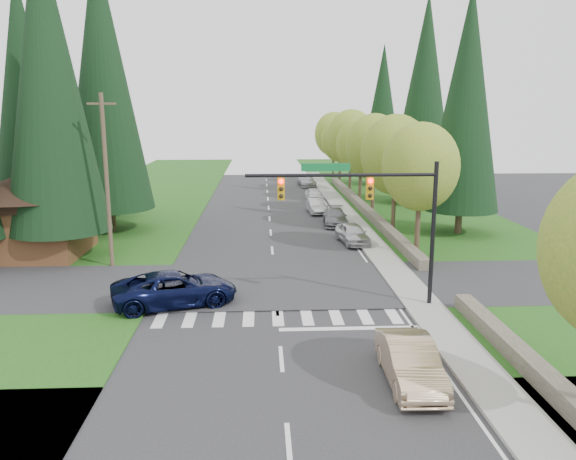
{
  "coord_description": "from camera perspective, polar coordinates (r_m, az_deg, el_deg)",
  "views": [
    {
      "loc": [
        -0.68,
        -20.36,
        9.03
      ],
      "look_at": [
        0.72,
        8.78,
        2.8
      ],
      "focal_mm": 35.0,
      "sensor_mm": 36.0,
      "label": 1
    }
  ],
  "objects": [
    {
      "name": "parked_car_d",
      "position": [
        57.23,
        2.66,
        3.62
      ],
      "size": [
        1.74,
        3.85,
        1.28
      ],
      "primitive_type": "imported",
      "rotation": [
        0.0,
        0.0,
        0.06
      ],
      "color": "silver",
      "rests_on": "ground"
    },
    {
      "name": "traffic_signal",
      "position": [
        25.68,
        8.64,
        2.85
      ],
      "size": [
        8.7,
        0.37,
        6.8
      ],
      "color": "black",
      "rests_on": "ground"
    },
    {
      "name": "decid_tree_5",
      "position": [
        70.13,
        5.33,
        9.15
      ],
      "size": [
        4.8,
        4.8,
        8.3
      ],
      "color": "#38281C",
      "rests_on": "ground"
    },
    {
      "name": "sidewalk_east",
      "position": [
        43.95,
        7.24,
        0.19
      ],
      "size": [
        1.8,
        80.0,
        0.13
      ],
      "primitive_type": "cube",
      "color": "gray",
      "rests_on": "ground"
    },
    {
      "name": "conifer_e_a",
      "position": [
        42.95,
        17.67,
        12.52
      ],
      "size": [
        5.44,
        5.44,
        17.8
      ],
      "color": "#38281C",
      "rests_on": "ground"
    },
    {
      "name": "ground",
      "position": [
        22.28,
        -0.78,
        -11.86
      ],
      "size": [
        120.0,
        120.0,
        0.0
      ],
      "primitive_type": "plane",
      "color": "#28282B",
      "rests_on": "ground"
    },
    {
      "name": "parked_car_e",
      "position": [
        68.39,
        1.91,
        5.03
      ],
      "size": [
        2.2,
        4.72,
        1.33
      ],
      "primitive_type": "imported",
      "rotation": [
        0.0,
        0.0,
        0.07
      ],
      "color": "#A5A6AA",
      "rests_on": "ground"
    },
    {
      "name": "decid_tree_1",
      "position": [
        42.67,
        10.88,
        7.5
      ],
      "size": [
        5.2,
        5.2,
        8.8
      ],
      "color": "#38281C",
      "rests_on": "ground"
    },
    {
      "name": "stone_wall_north",
      "position": [
        51.94,
        7.59,
        2.33
      ],
      "size": [
        0.7,
        40.0,
        0.7
      ],
      "primitive_type": "cube",
      "color": "#4C4438",
      "rests_on": "ground"
    },
    {
      "name": "decid_tree_2",
      "position": [
        49.43,
        8.76,
        8.32
      ],
      "size": [
        5.0,
        5.0,
        8.82
      ],
      "color": "#38281C",
      "rests_on": "ground"
    },
    {
      "name": "grass_east",
      "position": [
        43.55,
        15.62,
        -0.32
      ],
      "size": [
        14.0,
        110.0,
        0.06
      ],
      "primitive_type": "cube",
      "color": "#1F5216",
      "rests_on": "ground"
    },
    {
      "name": "parked_car_a",
      "position": [
        38.99,
        6.58,
        -0.35
      ],
      "size": [
        2.2,
        4.31,
        1.41
      ],
      "primitive_type": "imported",
      "rotation": [
        0.0,
        0.0,
        0.13
      ],
      "color": "silver",
      "rests_on": "ground"
    },
    {
      "name": "conifer_w_a",
      "position": [
        36.54,
        -23.17,
        13.88
      ],
      "size": [
        6.12,
        6.12,
        19.8
      ],
      "color": "#38281C",
      "rests_on": "ground"
    },
    {
      "name": "sedan_champagne",
      "position": [
        19.81,
        12.3,
        -12.93
      ],
      "size": [
        1.67,
        4.6,
        1.51
      ],
      "primitive_type": "imported",
      "rotation": [
        0.0,
        0.0,
        -0.02
      ],
      "color": "beige",
      "rests_on": "ground"
    },
    {
      "name": "cross_street",
      "position": [
        29.77,
        -1.32,
        -5.61
      ],
      "size": [
        120.0,
        8.0,
        0.1
      ],
      "primitive_type": "cube",
      "color": "#28282B",
      "rests_on": "ground"
    },
    {
      "name": "stone_wall_south",
      "position": [
        21.51,
        23.72,
        -12.83
      ],
      "size": [
        0.7,
        14.0,
        0.7
      ],
      "primitive_type": "cube",
      "color": "#4C4438",
      "rests_on": "ground"
    },
    {
      "name": "parked_car_c",
      "position": [
        50.3,
        2.85,
        2.44
      ],
      "size": [
        1.63,
        3.94,
        1.27
      ],
      "primitive_type": "imported",
      "rotation": [
        0.0,
        0.0,
        0.08
      ],
      "color": "#B9B8BE",
      "rests_on": "ground"
    },
    {
      "name": "decid_tree_6",
      "position": [
        77.06,
        4.68,
        9.67
      ],
      "size": [
        5.2,
        5.2,
        8.86
      ],
      "color": "#38281C",
      "rests_on": "ground"
    },
    {
      "name": "utility_pole",
      "position": [
        33.76,
        -17.94,
        4.86
      ],
      "size": [
        1.6,
        0.24,
        10.0
      ],
      "color": "#473828",
      "rests_on": "ground"
    },
    {
      "name": "brown_building",
      "position": [
        38.6,
        -24.51,
        2.19
      ],
      "size": [
        8.4,
        8.4,
        5.4
      ],
      "color": "#4C2D19",
      "rests_on": "ground"
    },
    {
      "name": "decid_tree_4",
      "position": [
        63.22,
        6.42,
        9.3
      ],
      "size": [
        5.4,
        5.4,
        9.18
      ],
      "color": "#38281C",
      "rests_on": "ground"
    },
    {
      "name": "conifer_w_b",
      "position": [
        41.31,
        -25.11,
        12.01
      ],
      "size": [
        5.44,
        5.44,
        17.8
      ],
      "color": "#38281C",
      "rests_on": "ground"
    },
    {
      "name": "conifer_e_c",
      "position": [
        69.92,
        9.58,
        12.11
      ],
      "size": [
        5.1,
        5.1,
        16.8
      ],
      "color": "#38281C",
      "rests_on": "ground"
    },
    {
      "name": "grass_west",
      "position": [
        43.14,
        -19.28,
        -0.67
      ],
      "size": [
        14.0,
        110.0,
        0.06
      ],
      "primitive_type": "cube",
      "color": "#1F5216",
      "rests_on": "ground"
    },
    {
      "name": "suv_navy",
      "position": [
        27.1,
        -11.42,
        -5.86
      ],
      "size": [
        6.35,
        4.3,
        1.62
      ],
      "primitive_type": "imported",
      "rotation": [
        0.0,
        0.0,
        1.87
      ],
      "color": "black",
      "rests_on": "ground"
    },
    {
      "name": "parked_car_b",
      "position": [
        45.11,
        4.81,
        1.31
      ],
      "size": [
        2.1,
        4.6,
        1.3
      ],
      "primitive_type": "imported",
      "rotation": [
        0.0,
        0.0,
        -0.06
      ],
      "color": "slate",
      "rests_on": "ground"
    },
    {
      "name": "conifer_e_b",
      "position": [
        56.6,
        13.72,
        13.51
      ],
      "size": [
        6.12,
        6.12,
        19.8
      ],
      "color": "#38281C",
      "rests_on": "ground"
    },
    {
      "name": "decid_tree_0",
      "position": [
        35.91,
        13.31,
        6.25
      ],
      "size": [
        4.8,
        4.8,
        8.37
      ],
      "color": "#38281C",
      "rests_on": "ground"
    },
    {
      "name": "conifer_w_c",
      "position": [
        43.9,
        -18.29,
        14.43
      ],
      "size": [
        6.46,
        6.46,
        20.8
      ],
      "color": "#38281C",
      "rests_on": "ground"
    },
    {
      "name": "conifer_w_e",
      "position": [
        50.17,
        -18.63,
        12.89
      ],
      "size": [
        5.78,
        5.78,
        18.8
      ],
      "color": "#38281C",
      "rests_on": "ground"
    },
    {
      "name": "decid_tree_3",
      "position": [
        56.33,
        7.43,
        8.54
      ],
      "size": [
        5.0,
        5.0,
        8.55
      ],
      "color": "#38281C",
      "rests_on": "ground"
    },
    {
      "name": "curb_east",
      "position": [
        43.82,
        6.14,
        0.18
      ],
      "size": [
        0.2,
        80.0,
        0.13
      ],
      "primitive_type": "cube",
      "color": "gray",
      "rests_on": "ground"
    }
  ]
}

